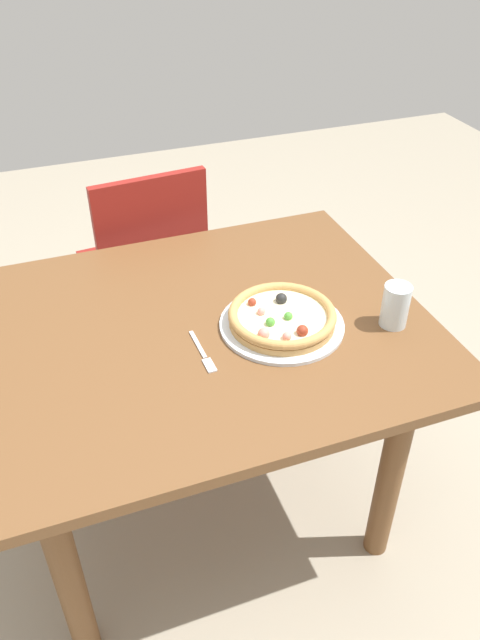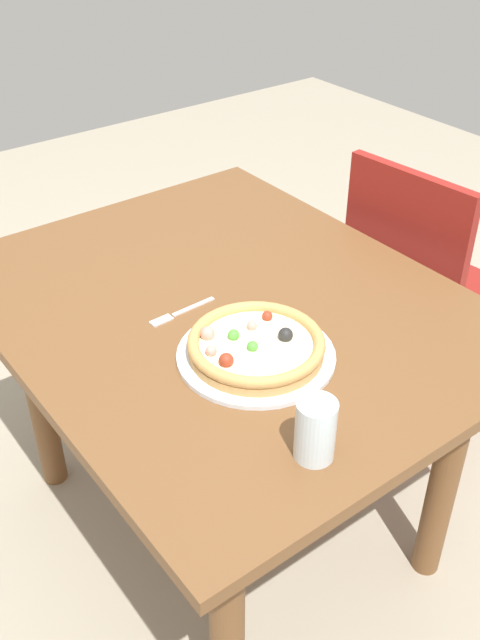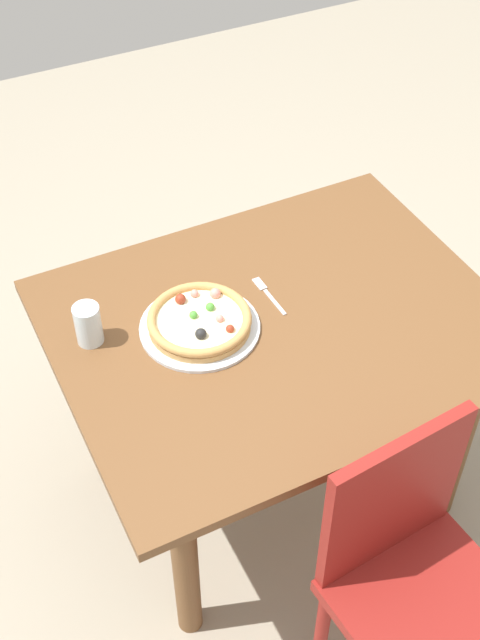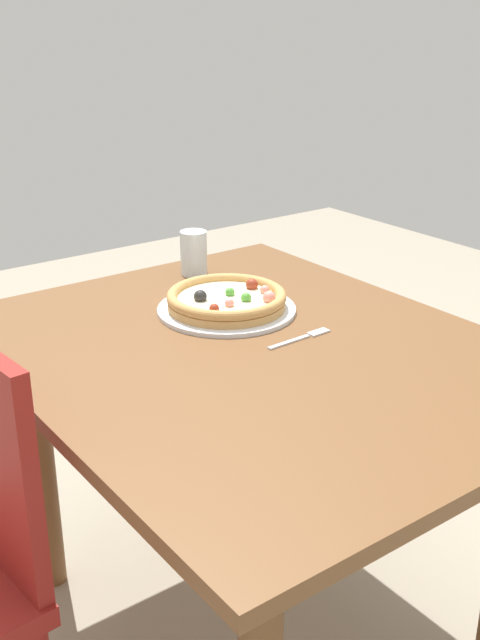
{
  "view_description": "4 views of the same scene",
  "coord_description": "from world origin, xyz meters",
  "px_view_note": "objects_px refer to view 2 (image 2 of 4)",
  "views": [
    {
      "loc": [
        0.33,
        1.22,
        1.7
      ],
      "look_at": [
        -0.1,
        0.04,
        0.75
      ],
      "focal_mm": 34.92,
      "sensor_mm": 36.0,
      "label": 1
    },
    {
      "loc": [
        -1.1,
        0.79,
        1.62
      ],
      "look_at": [
        -0.1,
        0.04,
        0.75
      ],
      "focal_mm": 40.51,
      "sensor_mm": 36.0,
      "label": 2
    },
    {
      "loc": [
        -0.8,
        -1.36,
        2.29
      ],
      "look_at": [
        -0.1,
        0.04,
        0.75
      ],
      "focal_mm": 46.75,
      "sensor_mm": 36.0,
      "label": 3
    },
    {
      "loc": [
        1.15,
        -0.89,
        1.38
      ],
      "look_at": [
        -0.1,
        0.04,
        0.75
      ],
      "focal_mm": 43.44,
      "sensor_mm": 36.0,
      "label": 4
    }
  ],
  "objects_px": {
    "dining_table": "(226,344)",
    "plate": "(256,355)",
    "chair_near": "(420,290)",
    "drinking_glass": "(315,430)",
    "fork": "(178,314)",
    "pizza": "(256,345)"
  },
  "relations": [
    {
      "from": "plate",
      "to": "drinking_glass",
      "type": "relative_size",
      "value": 2.77
    },
    {
      "from": "chair_near",
      "to": "drinking_glass",
      "type": "height_order",
      "value": "chair_near"
    },
    {
      "from": "plate",
      "to": "pizza",
      "type": "relative_size",
      "value": 1.16
    },
    {
      "from": "pizza",
      "to": "drinking_glass",
      "type": "relative_size",
      "value": 2.39
    },
    {
      "from": "pizza",
      "to": "drinking_glass",
      "type": "bearing_deg",
      "value": 162.12
    },
    {
      "from": "plate",
      "to": "pizza",
      "type": "bearing_deg",
      "value": 44.31
    },
    {
      "from": "dining_table",
      "to": "drinking_glass",
      "type": "height_order",
      "value": "drinking_glass"
    },
    {
      "from": "dining_table",
      "to": "pizza",
      "type": "bearing_deg",
      "value": 160.11
    },
    {
      "from": "dining_table",
      "to": "fork",
      "type": "relative_size",
      "value": 7.15
    },
    {
      "from": "dining_table",
      "to": "pizza",
      "type": "height_order",
      "value": "pizza"
    },
    {
      "from": "chair_near",
      "to": "fork",
      "type": "relative_size",
      "value": 5.43
    },
    {
      "from": "pizza",
      "to": "plate",
      "type": "bearing_deg",
      "value": -135.69
    },
    {
      "from": "plate",
      "to": "drinking_glass",
      "type": "height_order",
      "value": "drinking_glass"
    },
    {
      "from": "plate",
      "to": "dining_table",
      "type": "bearing_deg",
      "value": -19.62
    },
    {
      "from": "chair_near",
      "to": "pizza",
      "type": "bearing_deg",
      "value": -80.86
    },
    {
      "from": "fork",
      "to": "drinking_glass",
      "type": "relative_size",
      "value": 1.43
    },
    {
      "from": "chair_near",
      "to": "fork",
      "type": "distance_m",
      "value": 0.84
    },
    {
      "from": "dining_table",
      "to": "chair_near",
      "type": "distance_m",
      "value": 0.7
    },
    {
      "from": "dining_table",
      "to": "plate",
      "type": "xyz_separation_m",
      "value": [
        -0.2,
        0.07,
        0.12
      ]
    },
    {
      "from": "dining_table",
      "to": "plate",
      "type": "bearing_deg",
      "value": 160.38
    },
    {
      "from": "pizza",
      "to": "fork",
      "type": "relative_size",
      "value": 1.67
    },
    {
      "from": "plate",
      "to": "fork",
      "type": "distance_m",
      "value": 0.23
    }
  ]
}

